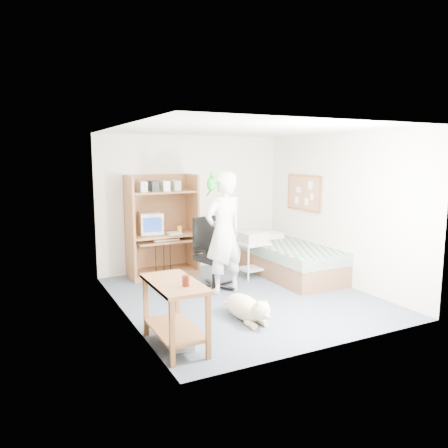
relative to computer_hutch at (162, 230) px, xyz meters
name	(u,v)px	position (x,y,z in m)	size (l,w,h in m)	color
floor	(243,296)	(0.70, -1.74, -0.82)	(4.00, 4.00, 0.00)	#454E5E
wall_back	(192,203)	(0.70, 0.26, 0.43)	(3.60, 0.02, 2.50)	silver
wall_right	(338,209)	(2.50, -1.74, 0.43)	(0.02, 4.00, 2.50)	silver
wall_left	(123,224)	(-1.10, -1.74, 0.43)	(0.02, 4.00, 2.50)	silver
ceiling	(245,129)	(0.70, -1.74, 1.68)	(3.60, 4.00, 0.02)	white
computer_hutch	(162,230)	(0.00, 0.00, 0.00)	(1.20, 0.63, 1.80)	brown
bed	(290,260)	(2.00, -1.12, -0.53)	(1.02, 2.02, 0.66)	brown
side_desk	(175,304)	(-0.85, -2.94, -0.33)	(0.50, 1.00, 0.75)	brown
corkboard	(304,193)	(2.47, -0.84, 0.63)	(0.04, 0.94, 0.66)	#A17048
office_chair	(212,263)	(0.47, -1.10, -0.42)	(0.64, 0.64, 1.13)	black
person	(224,233)	(0.53, -1.41, 0.12)	(0.69, 0.45, 1.89)	silver
parrot	(212,183)	(0.33, -1.39, 0.90)	(0.14, 0.24, 0.38)	#14891B
dog	(246,308)	(0.25, -2.61, -0.65)	(0.38, 1.04, 0.39)	beige
printer_cart	(253,254)	(1.39, -0.85, -0.41)	(0.55, 0.46, 0.62)	silver
printer	(253,237)	(1.39, -0.85, -0.11)	(0.42, 0.32, 0.18)	beige
crt_monitor	(151,223)	(-0.19, 0.01, 0.13)	(0.45, 0.47, 0.37)	beige
keyboard	(166,240)	(0.02, -0.16, -0.15)	(0.45, 0.16, 0.03)	beige
pencil_cup	(180,229)	(0.31, -0.09, 0.00)	(0.08, 0.08, 0.12)	yellow
drink_glass	(186,281)	(-0.80, -3.15, -0.01)	(0.08, 0.08, 0.12)	#3D1409
floor_box_a	(183,345)	(-0.80, -3.05, -0.77)	(0.25, 0.20, 0.10)	silver
floor_box_b	(176,338)	(-0.80, -2.81, -0.78)	(0.18, 0.22, 0.08)	#AFAFAA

